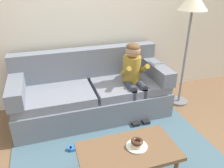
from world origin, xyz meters
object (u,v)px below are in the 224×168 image
Objects in this scene: couch at (92,93)px; person_child at (134,73)px; donut at (137,144)px; floor_lamp at (192,9)px; coffee_table at (128,153)px; toy_controller at (77,148)px.

person_child reaches higher than couch.
donut is 0.07× the size of floor_lamp.
coffee_table is (0.04, -1.38, 0.04)m from couch.
coffee_table is 0.84m from toy_controller.
floor_lamp is at bearing -5.21° from couch.
floor_lamp reaches higher than donut.
floor_lamp is at bearing 4.82° from person_child.
floor_lamp reaches higher than couch.
person_child reaches higher than toy_controller.
toy_controller is at bearing 123.57° from coffee_table.
coffee_table is 4.27× the size of toy_controller.
coffee_table is 0.55× the size of floor_lamp.
couch is 1.27× the size of floor_lamp.
toy_controller is (-0.96, -0.54, -0.65)m from person_child.
couch is 9.85× the size of toy_controller.
person_child is at bearing -19.67° from couch.
coffee_table is 8.05× the size of donut.
coffee_table is 2.20m from floor_lamp.
couch reaches higher than toy_controller.
floor_lamp is (1.42, 1.25, 1.13)m from coffee_table.
couch is 1.39m from coffee_table.
coffee_table reaches higher than toy_controller.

